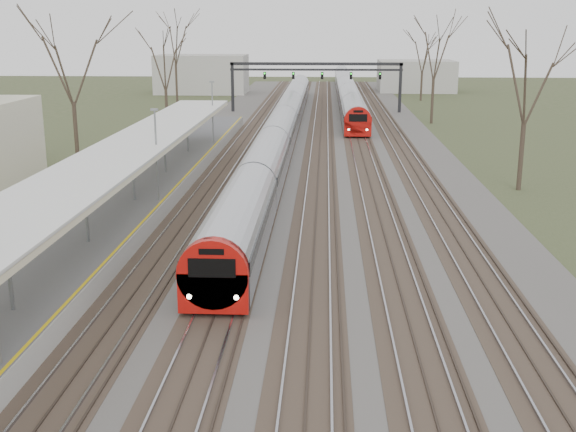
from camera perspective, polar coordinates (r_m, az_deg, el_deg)
name	(u,v)px	position (r m, az deg, el deg)	size (l,w,h in m)	color
track_bed	(311,154)	(60.18, 1.80, 4.95)	(24.00, 160.00, 0.22)	#474442
platform	(150,195)	(44.19, -10.86, 1.67)	(3.50, 69.00, 1.00)	#9E9B93
canopy	(127,151)	(39.24, -12.63, 5.05)	(4.10, 50.00, 3.11)	slate
signal_gantry	(316,72)	(89.45, 2.26, 11.29)	(21.00, 0.59, 6.08)	black
tree_west_far	(70,59)	(55.49, -16.82, 11.78)	(5.50, 5.50, 11.33)	#2D231C
tree_east_far	(528,76)	(48.06, 18.42, 10.42)	(5.00, 5.00, 10.30)	#2D231C
train_near	(284,122)	(69.56, -0.32, 7.47)	(2.62, 90.21, 3.05)	#A5A7AF
train_far	(347,90)	(105.31, 4.68, 9.91)	(2.62, 75.21, 3.05)	#A5A7AF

